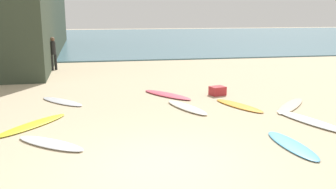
{
  "coord_description": "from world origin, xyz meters",
  "views": [
    {
      "loc": [
        -1.18,
        -7.09,
        3.11
      ],
      "look_at": [
        1.14,
        5.2,
        0.3
      ],
      "focal_mm": 39.9,
      "sensor_mm": 36.0,
      "label": 1
    }
  ],
  "objects_px": {
    "beachgoer_near": "(9,54)",
    "beachgoer_far": "(53,52)",
    "surfboard_0": "(62,101)",
    "beach_cooler": "(218,91)",
    "surfboard_6": "(33,125)",
    "surfboard_8": "(310,121)",
    "surfboard_1": "(239,106)",
    "surfboard_2": "(187,107)",
    "surfboard_4": "(50,143)",
    "beachgoer_mid": "(37,51)",
    "surfboard_7": "(292,145)",
    "surfboard_3": "(167,95)",
    "surfboard_5": "(291,106)"
  },
  "relations": [
    {
      "from": "surfboard_3",
      "to": "surfboard_5",
      "type": "distance_m",
      "value": 4.41
    },
    {
      "from": "beachgoer_near",
      "to": "beach_cooler",
      "type": "height_order",
      "value": "beachgoer_near"
    },
    {
      "from": "surfboard_6",
      "to": "beach_cooler",
      "type": "height_order",
      "value": "beach_cooler"
    },
    {
      "from": "surfboard_8",
      "to": "beachgoer_near",
      "type": "distance_m",
      "value": 15.26
    },
    {
      "from": "surfboard_8",
      "to": "beachgoer_mid",
      "type": "xyz_separation_m",
      "value": [
        -9.17,
        12.46,
        0.89
      ]
    },
    {
      "from": "surfboard_5",
      "to": "surfboard_6",
      "type": "height_order",
      "value": "surfboard_5"
    },
    {
      "from": "beachgoer_near",
      "to": "beachgoer_far",
      "type": "height_order",
      "value": "beachgoer_far"
    },
    {
      "from": "surfboard_1",
      "to": "surfboard_6",
      "type": "height_order",
      "value": "surfboard_6"
    },
    {
      "from": "surfboard_2",
      "to": "surfboard_4",
      "type": "height_order",
      "value": "surfboard_2"
    },
    {
      "from": "surfboard_6",
      "to": "beachgoer_near",
      "type": "bearing_deg",
      "value": 142.13
    },
    {
      "from": "surfboard_6",
      "to": "surfboard_8",
      "type": "xyz_separation_m",
      "value": [
        7.71,
        -1.11,
        0.01
      ]
    },
    {
      "from": "surfboard_6",
      "to": "beachgoer_far",
      "type": "relative_size",
      "value": 1.41
    },
    {
      "from": "surfboard_4",
      "to": "surfboard_6",
      "type": "relative_size",
      "value": 0.81
    },
    {
      "from": "surfboard_1",
      "to": "surfboard_7",
      "type": "relative_size",
      "value": 1.05
    },
    {
      "from": "surfboard_3",
      "to": "surfboard_7",
      "type": "bearing_deg",
      "value": -106.39
    },
    {
      "from": "beachgoer_mid",
      "to": "beach_cooler",
      "type": "xyz_separation_m",
      "value": [
        7.69,
        -8.58,
        -0.77
      ]
    },
    {
      "from": "surfboard_0",
      "to": "beachgoer_near",
      "type": "bearing_deg",
      "value": 72.0
    },
    {
      "from": "surfboard_7",
      "to": "beachgoer_far",
      "type": "relative_size",
      "value": 1.17
    },
    {
      "from": "beachgoer_near",
      "to": "beachgoer_mid",
      "type": "height_order",
      "value": "beachgoer_mid"
    },
    {
      "from": "beachgoer_mid",
      "to": "surfboard_4",
      "type": "bearing_deg",
      "value": 118.78
    },
    {
      "from": "surfboard_1",
      "to": "surfboard_6",
      "type": "bearing_deg",
      "value": -13.35
    },
    {
      "from": "surfboard_0",
      "to": "surfboard_2",
      "type": "bearing_deg",
      "value": -63.33
    },
    {
      "from": "surfboard_8",
      "to": "surfboard_0",
      "type": "bearing_deg",
      "value": -44.16
    },
    {
      "from": "surfboard_1",
      "to": "beachgoer_mid",
      "type": "distance_m",
      "value": 13.03
    },
    {
      "from": "surfboard_3",
      "to": "surfboard_8",
      "type": "relative_size",
      "value": 0.9
    },
    {
      "from": "surfboard_3",
      "to": "surfboard_8",
      "type": "height_order",
      "value": "surfboard_8"
    },
    {
      "from": "surfboard_4",
      "to": "surfboard_7",
      "type": "height_order",
      "value": "surfboard_4"
    },
    {
      "from": "surfboard_0",
      "to": "beach_cooler",
      "type": "distance_m",
      "value": 5.68
    },
    {
      "from": "surfboard_3",
      "to": "beach_cooler",
      "type": "distance_m",
      "value": 1.91
    },
    {
      "from": "surfboard_4",
      "to": "beachgoer_far",
      "type": "bearing_deg",
      "value": 44.96
    },
    {
      "from": "surfboard_6",
      "to": "beachgoer_near",
      "type": "relative_size",
      "value": 1.5
    },
    {
      "from": "surfboard_5",
      "to": "surfboard_7",
      "type": "xyz_separation_m",
      "value": [
        -1.82,
        -3.42,
        -0.01
      ]
    },
    {
      "from": "surfboard_2",
      "to": "surfboard_3",
      "type": "height_order",
      "value": "surfboard_2"
    },
    {
      "from": "beachgoer_far",
      "to": "beachgoer_mid",
      "type": "bearing_deg",
      "value": -79.38
    },
    {
      "from": "surfboard_6",
      "to": "beachgoer_near",
      "type": "xyz_separation_m",
      "value": [
        -2.67,
        10.04,
        0.88
      ]
    },
    {
      "from": "surfboard_2",
      "to": "beachgoer_mid",
      "type": "relative_size",
      "value": 1.28
    },
    {
      "from": "surfboard_0",
      "to": "surfboard_8",
      "type": "relative_size",
      "value": 0.8
    },
    {
      "from": "surfboard_3",
      "to": "surfboard_8",
      "type": "bearing_deg",
      "value": -85.23
    },
    {
      "from": "surfboard_1",
      "to": "surfboard_4",
      "type": "distance_m",
      "value": 6.31
    },
    {
      "from": "surfboard_1",
      "to": "surfboard_6",
      "type": "relative_size",
      "value": 0.87
    },
    {
      "from": "surfboard_1",
      "to": "beachgoer_near",
      "type": "bearing_deg",
      "value": -67.11
    },
    {
      "from": "surfboard_2",
      "to": "surfboard_4",
      "type": "distance_m",
      "value": 4.79
    },
    {
      "from": "surfboard_4",
      "to": "beach_cooler",
      "type": "bearing_deg",
      "value": -12.16
    },
    {
      "from": "surfboard_3",
      "to": "surfboard_5",
      "type": "xyz_separation_m",
      "value": [
        3.73,
        -2.36,
        -0.0
      ]
    },
    {
      "from": "surfboard_1",
      "to": "surfboard_5",
      "type": "xyz_separation_m",
      "value": [
        1.68,
        -0.35,
        0.01
      ]
    },
    {
      "from": "beachgoer_far",
      "to": "surfboard_5",
      "type": "bearing_deg",
      "value": 100.47
    },
    {
      "from": "surfboard_0",
      "to": "beachgoer_mid",
      "type": "xyz_separation_m",
      "value": [
        -2.01,
        8.69,
        0.9
      ]
    },
    {
      "from": "surfboard_6",
      "to": "surfboard_7",
      "type": "xyz_separation_m",
      "value": [
        6.24,
        -2.79,
        -0.0
      ]
    },
    {
      "from": "surfboard_8",
      "to": "surfboard_7",
      "type": "bearing_deg",
      "value": 32.45
    },
    {
      "from": "surfboard_1",
      "to": "surfboard_8",
      "type": "height_order",
      "value": "surfboard_8"
    }
  ]
}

